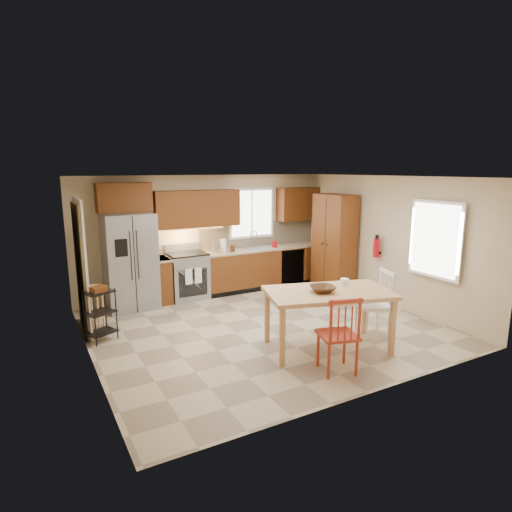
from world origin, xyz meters
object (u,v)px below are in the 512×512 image
Objects in this scene: chair_red at (338,333)px; utility_cart at (100,315)px; table_bowl at (322,292)px; dining_table at (327,320)px; chair_white at (373,304)px; refrigerator at (130,261)px; range_stove at (188,277)px; table_jar at (344,284)px; pantry at (334,243)px; soap_bottle at (275,243)px; bar_stool at (95,308)px; fire_extinguisher at (376,248)px.

chair_red reaches higher than utility_cart.
table_bowl is at bearing 86.38° from chair_red.
chair_red is 0.78m from table_bowl.
dining_table is 0.96m from chair_white.
chair_white is at bearing -47.10° from refrigerator.
table_bowl is (0.24, 0.65, 0.36)m from chair_red.
utility_cart is at bearing 151.15° from chair_red.
utility_cart is (-2.89, 1.92, -0.02)m from dining_table.
range_stove is 3.56m from table_jar.
chair_white is (-1.09, -2.35, -0.52)m from pantry.
range_stove is 4.07m from chair_red.
range_stove is at bearing 2.99° from refrigerator.
soap_bottle is at bearing 86.45° from chair_red.
chair_white is at bearing -55.14° from bar_stool.
fire_extinguisher is at bearing -32.62° from range_stove.
soap_bottle is 0.11× the size of dining_table.
refrigerator is 3.18m from soap_bottle.
bar_stool is at bearing 179.00° from pantry.
dining_table is at bearing -58.24° from utility_cart.
pantry reaches higher than refrigerator.
chair_white is (3.04, -3.27, -0.38)m from refrigerator.
chair_red is at bearing -73.75° from bar_stool.
chair_white is 1.12m from table_bowl.
table_jar reaches higher than dining_table.
table_bowl is (0.83, -3.38, 0.42)m from range_stove.
soap_bottle is 1.31m from pantry.
refrigerator is 5.06× the size of fire_extinguisher.
range_stove is at bearing 46.07° from chair_white.
pantry is (0.95, -0.90, 0.05)m from soap_bottle.
refrigerator reaches higher than range_stove.
bar_stool is at bearing 145.55° from chair_red.
chair_red is 3.61m from utility_cart.
chair_red is at bearing -110.06° from soap_bottle.
pantry is at bearing 48.06° from table_bowl.
fire_extinguisher is (4.33, -1.98, 0.19)m from refrigerator.
range_stove is 3.83m from fire_extinguisher.
range_stove is at bearing 177.60° from soap_bottle.
refrigerator is at bearing 167.38° from pantry.
refrigerator is 2.19× the size of utility_cart.
range_stove is 1.11× the size of utility_cart.
table_jar is (-0.70, -3.18, -0.08)m from soap_bottle.
soap_bottle is 4.23m from chair_red.
refrigerator reaches higher than soap_bottle.
bar_stool is (-1.95, -0.90, -0.10)m from range_stove.
chair_white is at bearing -60.44° from range_stove.
refrigerator is at bearing 23.58° from bar_stool.
fire_extinguisher reaches higher than range_stove.
range_stove reaches higher than bar_stool.
pantry reaches higher than soap_bottle.
bar_stool is at bearing 138.22° from table_bowl.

